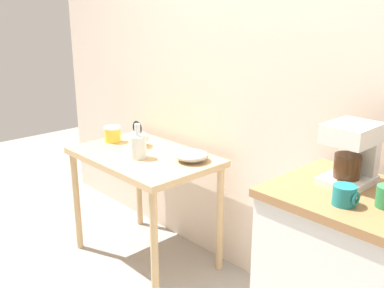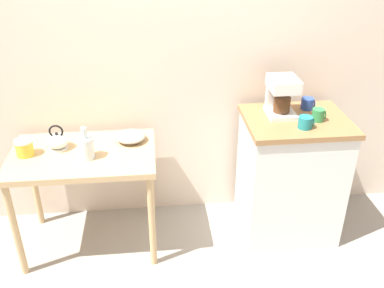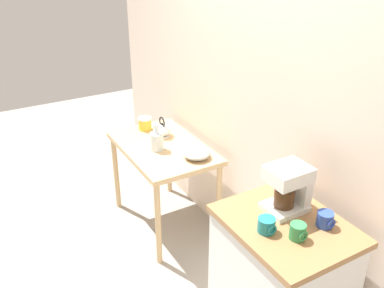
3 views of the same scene
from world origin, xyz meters
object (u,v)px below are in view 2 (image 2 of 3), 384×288
Objects in this scene: mug_tall_green at (318,115)px; mug_blue at (308,104)px; canister_enamel at (24,148)px; mug_dark_teal at (306,122)px; glass_carafe_vase at (86,147)px; coffee_maker at (281,94)px; bowl_stoneware at (131,136)px; teakettle at (58,141)px.

mug_blue is at bearing 91.83° from mug_tall_green.
canister_enamel is 1.77m from mug_dark_teal.
coffee_maker is at bearing 7.85° from glass_carafe_vase.
glass_carafe_vase is 0.82× the size of coffee_maker.
bowl_stoneware is 2.20× the size of mug_blue.
mug_tall_green is at bearing -88.17° from mug_blue.
coffee_maker is at bearing 1.22° from teakettle.
mug_tall_green is at bearing 39.16° from mug_dark_teal.
mug_tall_green reaches higher than bowl_stoneware.
mug_dark_teal is at bearing -2.13° from glass_carafe_vase.
bowl_stoneware is 1.24m from mug_tall_green.
glass_carafe_vase is at bearing -36.03° from teakettle.
teakettle is 1.88× the size of mug_dark_teal.
bowl_stoneware is 2.33× the size of mug_tall_green.
coffee_maker reaches higher than mug_blue.
teakettle is at bearing -176.93° from mug_blue.
teakettle is 1.58m from mug_dark_teal.
mug_dark_teal is (-0.12, -0.10, -0.00)m from mug_tall_green.
coffee_maker reaches higher than canister_enamel.
coffee_maker is (1.66, 0.10, 0.25)m from canister_enamel.
mug_tall_green is (1.68, -0.10, 0.15)m from teakettle.
coffee_maker reaches higher than mug_tall_green.
mug_blue is (1.21, 0.04, 0.17)m from bowl_stoneware.
mug_tall_green is at bearing -7.08° from bowl_stoneware.
bowl_stoneware is at bearing 167.32° from mug_dark_teal.
mug_dark_teal is (1.37, -0.05, 0.13)m from glass_carafe_vase.
glass_carafe_vase is 2.47× the size of mug_tall_green.
mug_tall_green reaches higher than mug_blue.
mug_blue is 0.96× the size of mug_dark_teal.
coffee_maker is (1.47, 0.03, 0.25)m from teakettle.
mug_blue is at bearing 3.07° from teakettle.
mug_dark_teal is (1.10, -0.25, 0.17)m from bowl_stoneware.
bowl_stoneware is 1.04m from coffee_maker.
canister_enamel is (-0.39, 0.08, -0.02)m from glass_carafe_vase.
mug_blue is at bearing 1.75° from bowl_stoneware.
teakettle reaches higher than bowl_stoneware.
teakettle reaches higher than canister_enamel.
teakettle is at bearing 176.66° from mug_tall_green.
mug_blue is (0.21, 0.06, -0.10)m from coffee_maker.
mug_blue is (1.87, 0.16, 0.15)m from canister_enamel.
glass_carafe_vase is at bearing -172.15° from coffee_maker.
canister_enamel is at bearing 175.91° from mug_dark_teal.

